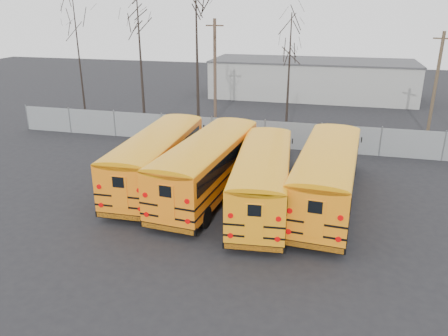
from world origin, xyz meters
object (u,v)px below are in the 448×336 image
(bus_b, at_px, (209,161))
(bus_d, at_px, (328,171))
(bus_a, at_px, (159,154))
(utility_pole_right, at_px, (436,84))
(bus_c, at_px, (263,174))
(utility_pole_left, at_px, (215,70))

(bus_b, xyz_separation_m, bus_d, (6.22, 0.01, -0.00))
(bus_a, xyz_separation_m, utility_pole_right, (16.83, 15.18, 2.22))
(bus_c, height_order, utility_pole_left, utility_pole_left)
(utility_pole_right, bearing_deg, bus_c, -106.36)
(bus_b, height_order, bus_c, bus_b)
(bus_b, relative_size, utility_pole_left, 1.36)
(bus_a, xyz_separation_m, utility_pole_left, (-1.05, 15.82, 2.62))
(bus_a, relative_size, bus_d, 0.98)
(utility_pole_left, distance_m, utility_pole_right, 17.90)
(bus_d, bearing_deg, bus_b, -176.02)
(bus_d, relative_size, utility_pole_left, 1.35)
(bus_b, xyz_separation_m, utility_pole_right, (13.72, 15.65, 2.19))
(utility_pole_left, bearing_deg, bus_b, -75.22)
(bus_c, bearing_deg, utility_pole_right, 51.97)
(bus_a, height_order, utility_pole_right, utility_pole_right)
(bus_c, bearing_deg, bus_a, 162.13)
(bus_b, height_order, utility_pole_right, utility_pole_right)
(utility_pole_right, bearing_deg, bus_a, -121.63)
(bus_a, relative_size, bus_b, 0.97)
(bus_a, height_order, bus_d, bus_d)
(bus_a, relative_size, utility_pole_right, 1.45)
(bus_b, height_order, utility_pole_left, utility_pole_left)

